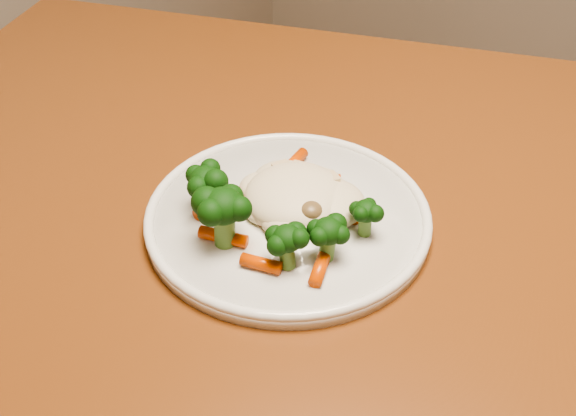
# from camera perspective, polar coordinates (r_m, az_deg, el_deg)

# --- Properties ---
(dining_table) EXTENTS (1.39, 1.12, 0.75)m
(dining_table) POSITION_cam_1_polar(r_m,az_deg,el_deg) (0.76, 7.34, -7.14)
(dining_table) COLOR brown
(dining_table) RESTS_ON ground
(plate) EXTENTS (0.27, 0.27, 0.01)m
(plate) POSITION_cam_1_polar(r_m,az_deg,el_deg) (0.69, 0.00, -0.87)
(plate) COLOR white
(plate) RESTS_ON dining_table
(meal) EXTENTS (0.19, 0.18, 0.05)m
(meal) POSITION_cam_1_polar(r_m,az_deg,el_deg) (0.67, -0.71, 0.41)
(meal) COLOR beige
(meal) RESTS_ON plate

